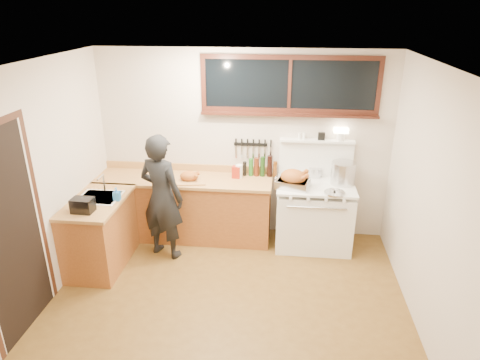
# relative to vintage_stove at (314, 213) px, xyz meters

# --- Properties ---
(ground_plane) EXTENTS (4.00, 3.50, 0.02)m
(ground_plane) POSITION_rel_vintage_stove_xyz_m (-1.00, -1.41, -0.48)
(ground_plane) COLOR brown
(room_shell) EXTENTS (4.10, 3.60, 2.65)m
(room_shell) POSITION_rel_vintage_stove_xyz_m (-1.00, -1.41, 1.18)
(room_shell) COLOR beige
(room_shell) RESTS_ON ground
(counter_back) EXTENTS (2.44, 0.64, 1.00)m
(counter_back) POSITION_rel_vintage_stove_xyz_m (-1.80, 0.04, -0.01)
(counter_back) COLOR brown
(counter_back) RESTS_ON ground
(counter_left) EXTENTS (0.64, 1.09, 0.90)m
(counter_left) POSITION_rel_vintage_stove_xyz_m (-2.70, -0.79, -0.02)
(counter_left) COLOR brown
(counter_left) RESTS_ON ground
(sink_unit) EXTENTS (0.50, 0.45, 0.37)m
(sink_unit) POSITION_rel_vintage_stove_xyz_m (-2.68, -0.71, 0.38)
(sink_unit) COLOR white
(sink_unit) RESTS_ON counter_left
(vintage_stove) EXTENTS (1.02, 0.74, 1.60)m
(vintage_stove) POSITION_rel_vintage_stove_xyz_m (0.00, 0.00, 0.00)
(vintage_stove) COLOR white
(vintage_stove) RESTS_ON ground
(back_window) EXTENTS (2.32, 0.13, 0.77)m
(back_window) POSITION_rel_vintage_stove_xyz_m (-0.40, 0.31, 1.60)
(back_window) COLOR black
(back_window) RESTS_ON room_shell
(left_doorway) EXTENTS (0.02, 1.04, 2.17)m
(left_doorway) POSITION_rel_vintage_stove_xyz_m (-2.99, -1.96, 0.62)
(left_doorway) COLOR black
(left_doorway) RESTS_ON ground
(knife_strip) EXTENTS (0.52, 0.03, 0.28)m
(knife_strip) POSITION_rel_vintage_stove_xyz_m (-0.88, 0.32, 0.84)
(knife_strip) COLOR black
(knife_strip) RESTS_ON room_shell
(man) EXTENTS (0.71, 0.58, 1.67)m
(man) POSITION_rel_vintage_stove_xyz_m (-1.96, -0.47, 0.36)
(man) COLOR black
(man) RESTS_ON ground
(soap_bottle) EXTENTS (0.08, 0.08, 0.17)m
(soap_bottle) POSITION_rel_vintage_stove_xyz_m (-2.43, -0.76, 0.52)
(soap_bottle) COLOR blue
(soap_bottle) RESTS_ON counter_left
(toaster) EXTENTS (0.25, 0.18, 0.17)m
(toaster) POSITION_rel_vintage_stove_xyz_m (-2.70, -1.10, 0.52)
(toaster) COLOR black
(toaster) RESTS_ON counter_left
(cutting_board) EXTENTS (0.49, 0.40, 0.15)m
(cutting_board) POSITION_rel_vintage_stove_xyz_m (-1.69, -0.08, 0.49)
(cutting_board) COLOR #AF7E45
(cutting_board) RESTS_ON counter_back
(roast_turkey) EXTENTS (0.48, 0.40, 0.24)m
(roast_turkey) POSITION_rel_vintage_stove_xyz_m (-0.30, -0.12, 0.53)
(roast_turkey) COLOR silver
(roast_turkey) RESTS_ON vintage_stove
(stockpot) EXTENTS (0.33, 0.33, 0.30)m
(stockpot) POSITION_rel_vintage_stove_xyz_m (0.35, 0.07, 0.58)
(stockpot) COLOR silver
(stockpot) RESTS_ON vintage_stove
(saucepan) EXTENTS (0.23, 0.31, 0.13)m
(saucepan) POSITION_rel_vintage_stove_xyz_m (0.00, 0.27, 0.50)
(saucepan) COLOR silver
(saucepan) RESTS_ON vintage_stove
(pot_lid) EXTENTS (0.33, 0.33, 0.04)m
(pot_lid) POSITION_rel_vintage_stove_xyz_m (0.22, -0.28, 0.44)
(pot_lid) COLOR silver
(pot_lid) RESTS_ON vintage_stove
(coffee_tin) EXTENTS (0.12, 0.10, 0.17)m
(coffee_tin) POSITION_rel_vintage_stove_xyz_m (-1.07, 0.12, 0.51)
(coffee_tin) COLOR #9C2211
(coffee_tin) RESTS_ON counter_back
(pitcher) EXTENTS (0.12, 0.12, 0.18)m
(pitcher) POSITION_rel_vintage_stove_xyz_m (-1.04, 0.13, 0.52)
(pitcher) COLOR white
(pitcher) RESTS_ON counter_back
(bottle_cluster) EXTENTS (0.48, 0.07, 0.30)m
(bottle_cluster) POSITION_rel_vintage_stove_xyz_m (-0.74, 0.22, 0.56)
(bottle_cluster) COLOR black
(bottle_cluster) RESTS_ON counter_back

